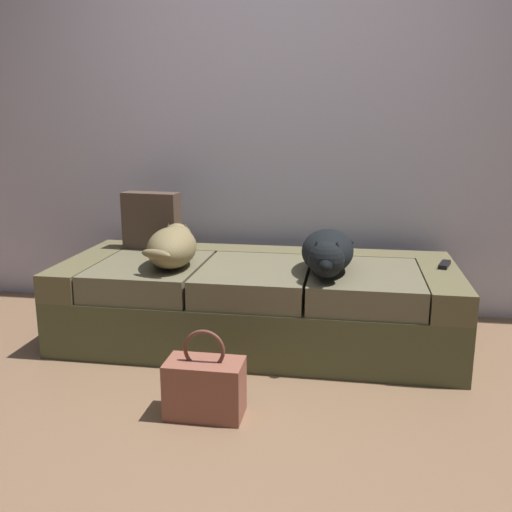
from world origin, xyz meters
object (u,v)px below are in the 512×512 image
at_px(dog_dark, 328,252).
at_px(throw_pillow, 152,221).
at_px(dog_tan, 173,246).
at_px(couch, 258,302).
at_px(handbag, 205,387).
at_px(tv_remote, 445,265).

relative_size(dog_dark, throw_pillow, 1.85).
height_order(dog_dark, throw_pillow, throw_pillow).
relative_size(dog_tan, dog_dark, 0.96).
distance_m(couch, throw_pillow, 0.83).
relative_size(dog_tan, handbag, 1.60).
xyz_separation_m(dog_tan, tv_remote, (1.44, 0.20, -0.09)).
relative_size(couch, tv_remote, 14.21).
bearing_deg(handbag, tv_remote, 41.47).
bearing_deg(couch, tv_remote, 4.70).
xyz_separation_m(throw_pillow, handbag, (0.61, -1.12, -0.49)).
height_order(tv_remote, handbag, tv_remote).
bearing_deg(dog_tan, dog_dark, -2.30).
xyz_separation_m(dog_dark, tv_remote, (0.61, 0.23, -0.10)).
distance_m(dog_tan, tv_remote, 1.45).
bearing_deg(throw_pillow, handbag, -61.46).
bearing_deg(dog_tan, handbag, -64.30).
xyz_separation_m(couch, handbag, (-0.08, -0.87, -0.10)).
relative_size(dog_tan, throw_pillow, 1.78).
relative_size(dog_dark, tv_remote, 4.20).
distance_m(tv_remote, handbag, 1.47).
distance_m(couch, handbag, 0.88).
distance_m(dog_tan, throw_pillow, 0.44).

